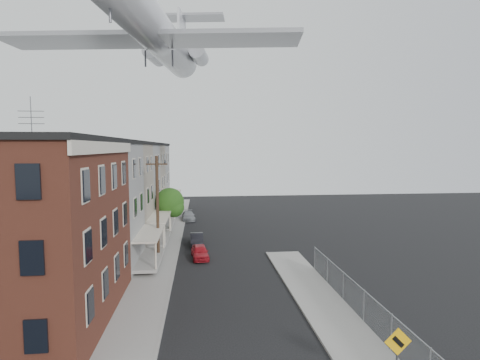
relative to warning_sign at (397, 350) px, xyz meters
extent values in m
cube|color=gray|center=(-11.10, 25.03, -1.82)|extent=(3.00, 62.00, 0.12)
cube|color=gray|center=(-0.10, 7.03, -1.82)|extent=(3.00, 26.00, 0.12)
cube|color=gray|center=(-9.65, 25.03, -1.81)|extent=(0.15, 62.00, 0.14)
cube|color=gray|center=(-1.55, 7.03, -1.81)|extent=(0.15, 26.00, 0.14)
cube|color=black|center=(-17.60, 8.03, 3.12)|extent=(10.00, 12.00, 10.00)
cube|color=black|center=(-17.60, 8.03, 8.27)|extent=(10.30, 12.30, 0.30)
cube|color=beige|center=(-12.52, 8.03, 7.82)|extent=(0.16, 12.20, 0.60)
cylinder|color=#515156|center=(-15.60, 6.03, 9.27)|extent=(0.04, 0.04, 2.00)
cube|color=slate|center=(-17.60, 17.53, 3.12)|extent=(10.00, 7.00, 10.00)
cube|color=black|center=(-17.60, 17.53, 8.27)|extent=(10.25, 7.00, 0.30)
cube|color=gray|center=(-11.70, 17.53, -1.33)|extent=(1.80, 6.40, 0.25)
cube|color=beige|center=(-11.70, 17.53, 0.87)|extent=(1.90, 6.50, 0.15)
cube|color=gray|center=(-17.60, 24.53, 3.12)|extent=(10.00, 7.00, 10.00)
cube|color=black|center=(-17.60, 24.53, 8.27)|extent=(10.25, 7.00, 0.30)
cube|color=gray|center=(-11.70, 24.53, -1.33)|extent=(1.80, 6.40, 0.25)
cube|color=beige|center=(-11.70, 24.53, 0.87)|extent=(1.90, 6.50, 0.15)
cube|color=slate|center=(-17.60, 31.53, 3.12)|extent=(10.00, 7.00, 10.00)
cube|color=black|center=(-17.60, 31.53, 8.27)|extent=(10.25, 7.00, 0.30)
cube|color=gray|center=(-11.70, 31.53, -1.33)|extent=(1.80, 6.40, 0.25)
cube|color=beige|center=(-11.70, 31.53, 0.87)|extent=(1.90, 6.50, 0.15)
cube|color=gray|center=(-17.60, 38.53, 3.12)|extent=(10.00, 7.00, 10.00)
cube|color=black|center=(-17.60, 38.53, 8.27)|extent=(10.25, 7.00, 0.30)
cube|color=gray|center=(-11.70, 38.53, -1.33)|extent=(1.80, 6.40, 0.25)
cube|color=beige|center=(-11.70, 38.53, 0.87)|extent=(1.90, 6.50, 0.15)
cube|color=slate|center=(-17.60, 45.53, 3.12)|extent=(10.00, 7.00, 10.00)
cube|color=black|center=(-17.60, 45.53, 8.27)|extent=(10.25, 7.00, 0.30)
cube|color=gray|center=(-11.70, 45.53, -1.33)|extent=(1.80, 6.40, 0.25)
cube|color=beige|center=(-11.70, 45.53, 0.87)|extent=(1.90, 6.50, 0.15)
cylinder|color=gray|center=(1.40, 3.03, -0.93)|extent=(0.06, 0.06, 1.90)
cylinder|color=gray|center=(1.40, 6.03, -0.93)|extent=(0.06, 0.06, 1.90)
cylinder|color=gray|center=(1.40, 9.03, -0.93)|extent=(0.06, 0.06, 1.90)
cylinder|color=gray|center=(1.40, 12.03, -0.93)|extent=(0.06, 0.06, 1.90)
cylinder|color=gray|center=(1.40, 15.03, -0.93)|extent=(0.06, 0.06, 1.90)
cube|color=gray|center=(1.40, 6.03, -0.03)|extent=(0.04, 18.00, 0.04)
cube|color=gray|center=(1.40, 6.03, -0.93)|extent=(0.02, 18.00, 1.80)
cube|color=#F1AC0C|center=(0.00, -0.01, 0.37)|extent=(1.10, 0.03, 1.10)
cube|color=black|center=(0.00, -0.03, 0.37)|extent=(0.52, 0.02, 0.52)
cylinder|color=black|center=(-11.20, 19.03, 2.62)|extent=(0.26, 0.26, 9.00)
cube|color=black|center=(-11.20, 19.03, 6.42)|extent=(1.80, 0.12, 0.12)
cylinder|color=black|center=(-11.90, 19.03, 6.62)|extent=(0.08, 0.08, 0.25)
cylinder|color=black|center=(-10.50, 19.03, 6.62)|extent=(0.08, 0.08, 0.25)
cylinder|color=black|center=(-11.00, 29.03, -0.68)|extent=(0.24, 0.24, 2.40)
sphere|color=#1D4312|center=(-11.00, 29.03, 1.72)|extent=(3.20, 3.20, 3.20)
sphere|color=#1D4312|center=(-10.50, 28.73, 1.16)|extent=(2.24, 2.24, 2.24)
imported|color=#AF1621|center=(-7.64, 19.12, -1.29)|extent=(1.72, 3.58, 1.18)
imported|color=black|center=(-7.96, 23.62, -1.30)|extent=(1.37, 3.60, 1.17)
imported|color=gray|center=(-9.20, 36.65, -1.30)|extent=(2.02, 4.16, 1.17)
cylinder|color=silver|center=(-11.40, 21.70, 17.99)|extent=(7.04, 25.50, 3.37)
cone|color=silver|center=(-9.54, 34.20, 17.99)|extent=(3.80, 3.62, 3.37)
cube|color=#939399|center=(-11.63, 20.14, 16.94)|extent=(25.65, 8.09, 0.37)
cylinder|color=#939399|center=(-12.58, 30.93, 18.20)|extent=(2.29, 4.41, 1.69)
cylinder|color=#939399|center=(-7.58, 30.18, 18.20)|extent=(2.29, 4.41, 1.69)
cube|color=silver|center=(-9.62, 33.68, 20.94)|extent=(0.85, 4.00, 5.90)
cube|color=#939399|center=(-9.46, 34.72, 23.68)|extent=(10.30, 4.18, 0.26)
cylinder|color=#515156|center=(-12.94, 11.28, 16.10)|extent=(0.17, 0.17, 1.26)
camera|label=1|loc=(-7.50, -13.10, 7.83)|focal=28.00mm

